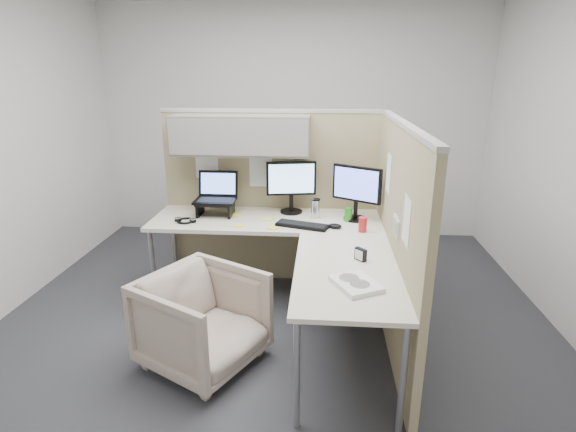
# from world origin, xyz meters

# --- Properties ---
(ground) EXTENTS (4.50, 4.50, 0.00)m
(ground) POSITION_xyz_m (0.00, 0.00, 0.00)
(ground) COLOR #2E2E32
(ground) RESTS_ON ground
(partition_back) EXTENTS (2.00, 0.36, 1.63)m
(partition_back) POSITION_xyz_m (-0.22, 0.83, 1.10)
(partition_back) COLOR tan
(partition_back) RESTS_ON ground
(partition_right) EXTENTS (0.07, 2.03, 1.63)m
(partition_right) POSITION_xyz_m (0.90, -0.07, 0.82)
(partition_right) COLOR tan
(partition_right) RESTS_ON ground
(desk) EXTENTS (2.00, 1.98, 0.73)m
(desk) POSITION_xyz_m (0.12, 0.13, 0.69)
(desk) COLOR beige
(desk) RESTS_ON ground
(office_chair) EXTENTS (0.92, 0.93, 0.72)m
(office_chair) POSITION_xyz_m (-0.42, -0.50, 0.36)
(office_chair) COLOR #C0AD99
(office_chair) RESTS_ON ground
(monitor_left) EXTENTS (0.44, 0.20, 0.47)m
(monitor_left) POSITION_xyz_m (0.09, 0.73, 1.00)
(monitor_left) COLOR black
(monitor_left) RESTS_ON desk
(monitor_right) EXTENTS (0.40, 0.26, 0.47)m
(monitor_right) POSITION_xyz_m (0.66, 0.57, 1.00)
(monitor_right) COLOR black
(monitor_right) RESTS_ON desk
(laptop_station) EXTENTS (0.35, 0.30, 0.37)m
(laptop_station) POSITION_xyz_m (-0.57, 0.63, 0.87)
(laptop_station) COLOR black
(laptop_station) RESTS_ON desk
(keyboard) EXTENTS (0.45, 0.27, 0.02)m
(keyboard) POSITION_xyz_m (0.21, 0.35, 0.74)
(keyboard) COLOR black
(keyboard) RESTS_ON desk
(mouse) EXTENTS (0.12, 0.09, 0.04)m
(mouse) POSITION_xyz_m (0.48, 0.33, 0.75)
(mouse) COLOR black
(mouse) RESTS_ON desk
(travel_mug) EXTENTS (0.08, 0.08, 0.17)m
(travel_mug) POSITION_xyz_m (0.31, 0.60, 0.81)
(travel_mug) COLOR silver
(travel_mug) RESTS_ON desk
(soda_can_green) EXTENTS (0.07, 0.07, 0.12)m
(soda_can_green) POSITION_xyz_m (0.69, 0.26, 0.79)
(soda_can_green) COLOR #B21E1E
(soda_can_green) RESTS_ON desk
(soda_can_silver) EXTENTS (0.07, 0.07, 0.12)m
(soda_can_silver) POSITION_xyz_m (0.59, 0.52, 0.79)
(soda_can_silver) COLOR #268C1E
(soda_can_silver) RESTS_ON desk
(sticky_note_c) EXTENTS (0.10, 0.10, 0.01)m
(sticky_note_c) POSITION_xyz_m (-0.40, 0.62, 0.73)
(sticky_note_c) COLOR yellow
(sticky_note_c) RESTS_ON desk
(sticky_note_b) EXTENTS (0.10, 0.10, 0.01)m
(sticky_note_b) POSITION_xyz_m (-0.03, 0.28, 0.73)
(sticky_note_b) COLOR yellow
(sticky_note_b) RESTS_ON desk
(sticky_note_d) EXTENTS (0.09, 0.09, 0.01)m
(sticky_note_d) POSITION_xyz_m (-0.10, 0.50, 0.73)
(sticky_note_d) COLOR yellow
(sticky_note_d) RESTS_ON desk
(sticky_note_a) EXTENTS (0.08, 0.08, 0.01)m
(sticky_note_a) POSITION_xyz_m (-0.31, 0.32, 0.73)
(sticky_note_a) COLOR yellow
(sticky_note_a) RESTS_ON desk
(headphones) EXTENTS (0.19, 0.17, 0.03)m
(headphones) POSITION_xyz_m (-0.78, 0.39, 0.74)
(headphones) COLOR black
(headphones) RESTS_ON desk
(paper_stack) EXTENTS (0.33, 0.36, 0.03)m
(paper_stack) POSITION_xyz_m (0.58, -0.70, 0.75)
(paper_stack) COLOR white
(paper_stack) RESTS_ON desk
(desk_clock) EXTENTS (0.08, 0.08, 0.08)m
(desk_clock) POSITION_xyz_m (0.64, -0.31, 0.77)
(desk_clock) COLOR black
(desk_clock) RESTS_ON desk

